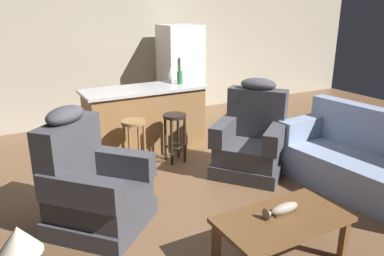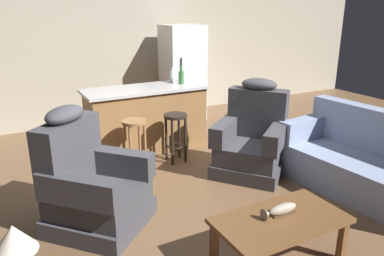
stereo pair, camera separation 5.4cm
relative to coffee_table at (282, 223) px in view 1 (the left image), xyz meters
The scene contains 15 objects.
ground_plane 1.70m from the coffee_table, 89.69° to the left, with size 12.00×12.00×0.00m.
back_wall 4.88m from the coffee_table, 89.89° to the left, with size 12.00×0.05×2.60m.
coffee_table is the anchor object (origin of this frame).
fish_figurine 0.11m from the coffee_table, 60.52° to the left, with size 0.34×0.10×0.10m.
couch 1.82m from the coffee_table, 16.65° to the left, with size 1.01×1.97×0.94m.
recliner_near_lamp 1.81m from the coffee_table, 133.05° to the left, with size 1.19×1.19×1.20m.
recliner_near_island 1.86m from the coffee_table, 60.35° to the left, with size 1.18×1.18×1.20m.
table_lamp 2.01m from the coffee_table, behind, with size 0.24×0.24×0.41m.
kitchen_island 3.02m from the coffee_table, 89.83° to the left, with size 1.80×0.70×0.95m.
bar_stool_left 2.42m from the coffee_table, 99.60° to the left, with size 0.32×0.32×0.68m.
bar_stool_right 2.39m from the coffee_table, 85.48° to the left, with size 0.32×0.32×0.68m.
refrigerator 4.42m from the coffee_table, 73.84° to the left, with size 0.70×0.69×1.76m.
bottle_tall_green 3.33m from the coffee_table, 77.98° to the left, with size 0.08×0.08×0.22m.
bottle_short_amber 3.32m from the coffee_table, 80.44° to the left, with size 0.08×0.08×0.23m.
bottle_wine_dark 3.15m from the coffee_table, 78.81° to the left, with size 0.08×0.08×0.28m.
Camera 1 is at (-1.97, -3.67, 2.09)m, focal length 35.00 mm.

